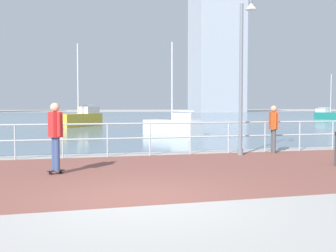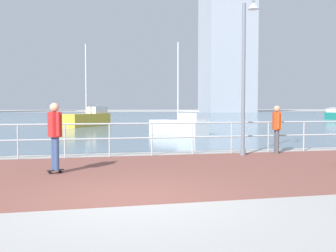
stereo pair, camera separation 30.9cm
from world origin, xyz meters
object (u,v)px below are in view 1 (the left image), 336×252
(bystander, at_px, (274,125))
(sailboat_gray, at_px, (174,126))
(lamppost, at_px, (244,62))
(skateboarder, at_px, (55,131))
(sailboat_teal, at_px, (329,115))
(sailboat_ivory, at_px, (80,118))

(bystander, relative_size, sailboat_gray, 0.31)
(lamppost, bearing_deg, sailboat_gray, 88.31)
(lamppost, distance_m, skateboarder, 6.61)
(skateboarder, distance_m, sailboat_gray, 13.45)
(skateboarder, xyz_separation_m, bystander, (7.26, 2.53, -0.06))
(bystander, xyz_separation_m, sailboat_teal, (23.74, 28.81, -0.46))
(sailboat_teal, bearing_deg, sailboat_gray, -141.94)
(bystander, distance_m, sailboat_gray, 9.46)
(skateboarder, bearing_deg, bystander, 19.22)
(bystander, bearing_deg, sailboat_ivory, 106.73)
(sailboat_gray, height_order, sailboat_teal, sailboat_teal)
(sailboat_teal, relative_size, sailboat_ivory, 0.82)
(sailboat_gray, xyz_separation_m, sailboat_teal, (24.80, 19.41, 0.01))
(lamppost, bearing_deg, bystander, 16.82)
(bystander, distance_m, sailboat_teal, 37.33)
(lamppost, relative_size, skateboarder, 3.24)
(bystander, height_order, sailboat_gray, sailboat_gray)
(lamppost, relative_size, sailboat_ivory, 0.85)
(lamppost, xyz_separation_m, skateboarder, (-5.92, -2.12, -2.06))
(bystander, relative_size, sailboat_teal, 0.31)
(lamppost, relative_size, bystander, 3.37)
(lamppost, bearing_deg, sailboat_teal, 49.34)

